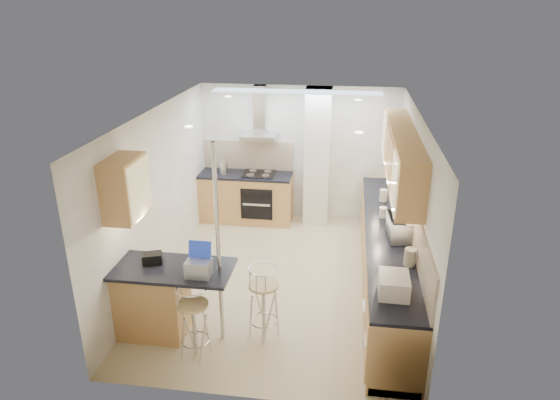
# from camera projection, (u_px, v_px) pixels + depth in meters

# --- Properties ---
(ground) EXTENTS (4.80, 4.80, 0.00)m
(ground) POSITION_uv_depth(u_px,v_px,m) (281.00, 280.00, 7.44)
(ground) COLOR tan
(ground) RESTS_ON ground
(room_shell) EXTENTS (3.64, 4.84, 2.51)m
(room_shell) POSITION_uv_depth(u_px,v_px,m) (307.00, 175.00, 7.17)
(room_shell) COLOR beige
(room_shell) RESTS_ON ground
(right_counter) EXTENTS (0.63, 4.40, 0.92)m
(right_counter) POSITION_uv_depth(u_px,v_px,m) (386.00, 259.00, 7.08)
(right_counter) COLOR tan
(right_counter) RESTS_ON ground
(back_counter) EXTENTS (1.70, 0.63, 0.92)m
(back_counter) POSITION_uv_depth(u_px,v_px,m) (246.00, 197.00, 9.32)
(back_counter) COLOR tan
(back_counter) RESTS_ON ground
(peninsula) EXTENTS (1.47, 0.72, 0.94)m
(peninsula) POSITION_uv_depth(u_px,v_px,m) (174.00, 301.00, 6.08)
(peninsula) COLOR tan
(peninsula) RESTS_ON ground
(microwave) EXTENTS (0.42, 0.58, 0.30)m
(microwave) POSITION_uv_depth(u_px,v_px,m) (403.00, 228.00, 6.63)
(microwave) COLOR white
(microwave) RESTS_ON right_counter
(laptop) EXTENTS (0.29, 0.22, 0.19)m
(laptop) POSITION_uv_depth(u_px,v_px,m) (199.00, 268.00, 5.69)
(laptop) COLOR #AAADB2
(laptop) RESTS_ON peninsula
(bag) EXTENTS (0.27, 0.23, 0.12)m
(bag) POSITION_uv_depth(u_px,v_px,m) (152.00, 258.00, 5.99)
(bag) COLOR black
(bag) RESTS_ON peninsula
(bar_stool_near) EXTENTS (0.41, 0.41, 0.92)m
(bar_stool_near) POSITION_uv_depth(u_px,v_px,m) (194.00, 322.00, 5.71)
(bar_stool_near) COLOR tan
(bar_stool_near) RESTS_ON ground
(bar_stool_end) EXTENTS (0.49, 0.49, 0.96)m
(bar_stool_end) POSITION_uv_depth(u_px,v_px,m) (264.00, 302.00, 6.05)
(bar_stool_end) COLOR tan
(bar_stool_end) RESTS_ON ground
(jar_a) EXTENTS (0.13, 0.13, 0.19)m
(jar_a) POSITION_uv_depth(u_px,v_px,m) (383.00, 195.00, 7.88)
(jar_a) COLOR beige
(jar_a) RESTS_ON right_counter
(jar_b) EXTENTS (0.13, 0.13, 0.15)m
(jar_b) POSITION_uv_depth(u_px,v_px,m) (383.00, 212.00, 7.30)
(jar_b) COLOR beige
(jar_b) RESTS_ON right_counter
(jar_c) EXTENTS (0.17, 0.17, 0.21)m
(jar_c) POSITION_uv_depth(u_px,v_px,m) (410.00, 257.00, 5.96)
(jar_c) COLOR #BCB397
(jar_c) RESTS_ON right_counter
(jar_d) EXTENTS (0.10, 0.10, 0.15)m
(jar_d) POSITION_uv_depth(u_px,v_px,m) (400.00, 239.00, 6.48)
(jar_d) COLOR white
(jar_d) RESTS_ON right_counter
(bread_bin) EXTENTS (0.33, 0.41, 0.22)m
(bread_bin) POSITION_uv_depth(u_px,v_px,m) (394.00, 285.00, 5.38)
(bread_bin) COLOR beige
(bread_bin) RESTS_ON right_counter
(kettle) EXTENTS (0.16, 0.16, 0.23)m
(kettle) POSITION_uv_depth(u_px,v_px,m) (223.00, 168.00, 9.11)
(kettle) COLOR silver
(kettle) RESTS_ON back_counter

